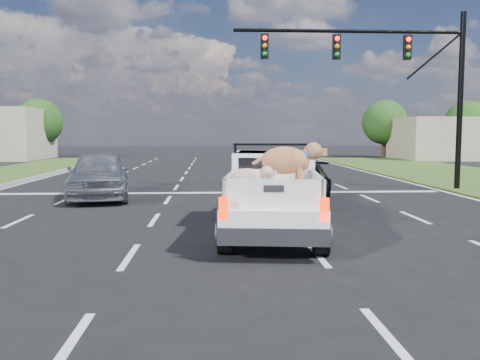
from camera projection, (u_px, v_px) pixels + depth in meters
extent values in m
plane|color=black|center=(224.00, 255.00, 9.47)|extent=(160.00, 160.00, 0.00)
cube|color=silver|center=(44.00, 209.00, 15.15)|extent=(0.12, 60.00, 0.01)
cube|color=silver|center=(162.00, 208.00, 15.34)|extent=(0.12, 60.00, 0.01)
cube|color=silver|center=(277.00, 208.00, 15.52)|extent=(0.12, 60.00, 0.01)
cube|color=silver|center=(389.00, 207.00, 15.71)|extent=(0.12, 60.00, 0.01)
cube|color=silver|center=(218.00, 193.00, 19.41)|extent=(17.00, 0.45, 0.01)
cylinder|color=black|center=(460.00, 102.00, 20.09)|extent=(0.22, 0.22, 7.00)
cylinder|color=black|center=(350.00, 31.00, 19.61)|extent=(9.00, 0.14, 0.14)
cube|color=black|center=(407.00, 48.00, 19.78)|extent=(0.30, 0.18, 0.95)
sphere|color=#EF0E07|center=(409.00, 39.00, 19.64)|extent=(0.18, 0.18, 0.18)
cube|color=black|center=(336.00, 47.00, 19.63)|extent=(0.30, 0.18, 0.95)
sphere|color=#EF0E07|center=(337.00, 39.00, 19.50)|extent=(0.18, 0.18, 0.18)
cube|color=black|center=(265.00, 46.00, 19.49)|extent=(0.30, 0.18, 0.95)
sphere|color=#EF0E07|center=(265.00, 38.00, 19.35)|extent=(0.18, 0.18, 0.18)
cube|color=tan|center=(467.00, 139.00, 44.27)|extent=(12.00, 7.00, 3.60)
cylinder|color=#332114|center=(40.00, 146.00, 46.31)|extent=(0.44, 0.44, 2.16)
sphere|color=#13330E|center=(39.00, 122.00, 46.10)|extent=(4.20, 4.20, 4.20)
cylinder|color=#332114|center=(384.00, 146.00, 48.00)|extent=(0.44, 0.44, 2.16)
sphere|color=#13330E|center=(385.00, 122.00, 47.79)|extent=(4.20, 4.20, 4.20)
cylinder|color=#332114|center=(467.00, 146.00, 48.42)|extent=(0.44, 0.44, 2.16)
sphere|color=#13330E|center=(468.00, 122.00, 48.22)|extent=(4.20, 4.20, 4.20)
cylinder|color=black|center=(226.00, 234.00, 9.57)|extent=(0.37, 0.80, 0.78)
cylinder|color=black|center=(321.00, 235.00, 9.46)|extent=(0.37, 0.80, 0.78)
cylinder|color=black|center=(239.00, 205.00, 13.32)|extent=(0.37, 0.80, 0.78)
cylinder|color=black|center=(307.00, 206.00, 13.21)|extent=(0.37, 0.80, 0.78)
cube|color=white|center=(273.00, 205.00, 11.41)|extent=(2.54, 5.59, 0.53)
cube|color=white|center=(273.00, 169.00, 12.61)|extent=(2.13, 2.54, 0.88)
cube|color=black|center=(273.00, 172.00, 11.46)|extent=(1.57, 0.21, 0.63)
cylinder|color=black|center=(273.00, 144.00, 11.54)|extent=(1.83, 0.26, 0.05)
cube|color=black|center=(273.00, 201.00, 10.20)|extent=(2.10, 2.79, 0.06)
cube|color=white|center=(230.00, 187.00, 10.23)|extent=(0.38, 2.59, 0.53)
cube|color=white|center=(317.00, 187.00, 10.12)|extent=(0.38, 2.59, 0.53)
cube|color=white|center=(274.00, 194.00, 8.92)|extent=(1.81, 0.29, 0.53)
cube|color=#F12E05|center=(224.00, 209.00, 8.78)|extent=(0.17, 0.08, 0.41)
cube|color=#F12E05|center=(324.00, 210.00, 8.68)|extent=(0.17, 0.08, 0.41)
cube|color=black|center=(273.00, 236.00, 8.84)|extent=(1.98, 0.53, 0.31)
imported|color=#B0B2B7|center=(99.00, 174.00, 17.71)|extent=(2.77, 5.19, 1.68)
imported|color=black|center=(300.00, 185.00, 15.95)|extent=(2.99, 4.84, 1.31)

